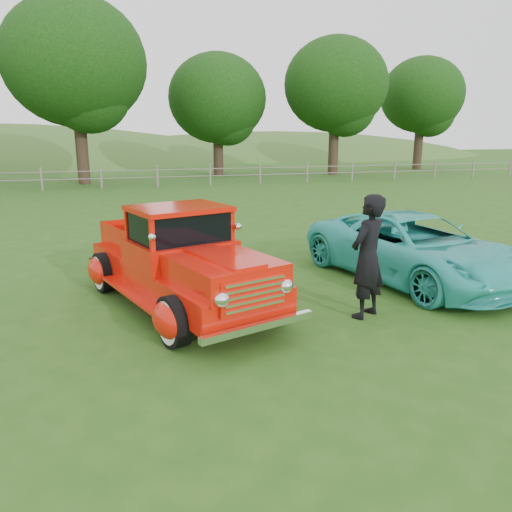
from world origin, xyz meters
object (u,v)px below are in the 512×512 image
object	(u,v)px
tree_mid_east	(336,85)
teal_sedan	(413,248)
tree_near_east	(217,99)
tree_near_west	(75,62)
tree_far_east	(422,95)
man	(368,257)
red_pickup	(179,262)

from	to	relation	value
tree_mid_east	teal_sedan	distance (m)	27.27
tree_near_east	tree_mid_east	size ratio (longest dim) A/B	0.88
tree_near_west	tree_far_east	xyz separation A→B (m)	(26.00, 5.00, -0.94)
man	tree_near_west	bearing A→B (deg)	-109.36
tree_near_west	red_pickup	world-z (taller)	tree_near_west
tree_mid_east	teal_sedan	xyz separation A→B (m)	(-9.74, -24.88, -5.49)
tree_far_east	teal_sedan	distance (m)	33.99
teal_sedan	man	bearing A→B (deg)	-151.70
tree_near_west	tree_near_east	distance (m)	9.97
tree_far_east	man	world-z (taller)	tree_far_east
red_pickup	man	size ratio (longest dim) A/B	2.60
tree_near_west	red_pickup	size ratio (longest dim) A/B	1.97
tree_near_west	red_pickup	xyz separation A→B (m)	(2.46, -23.12, -6.00)
tree_near_east	red_pickup	size ratio (longest dim) A/B	1.58
tree_near_east	teal_sedan	world-z (taller)	tree_near_east
tree_mid_east	man	bearing A→B (deg)	-113.79
tree_near_east	tree_far_east	size ratio (longest dim) A/B	0.94
tree_mid_east	tree_far_east	size ratio (longest dim) A/B	1.07
man	red_pickup	bearing A→B (deg)	-57.01
tree_far_east	teal_sedan	world-z (taller)	tree_far_east
tree_near_west	tree_mid_east	size ratio (longest dim) A/B	1.10
tree_mid_east	tree_far_east	distance (m)	9.49
tree_near_east	red_pickup	distance (m)	28.25
tree_mid_east	man	distance (m)	29.40
teal_sedan	tree_near_west	bearing A→B (deg)	96.22
tree_mid_east	man	world-z (taller)	tree_mid_east
red_pickup	teal_sedan	xyz separation A→B (m)	(4.80, 0.25, -0.11)
teal_sedan	tree_mid_east	bearing A→B (deg)	57.23
tree_mid_east	teal_sedan	world-z (taller)	tree_mid_east
tree_near_west	tree_mid_east	xyz separation A→B (m)	(17.00, 2.00, -0.62)
tree_far_east	man	bearing A→B (deg)	-125.04
tree_near_west	man	bearing A→B (deg)	-77.73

